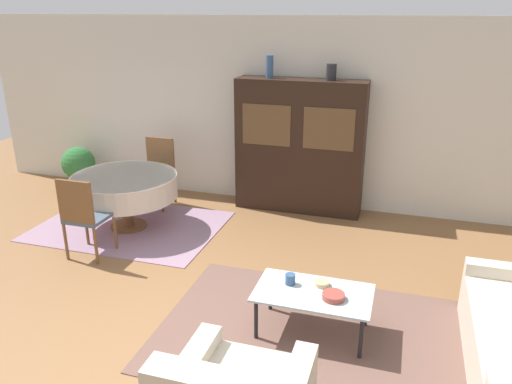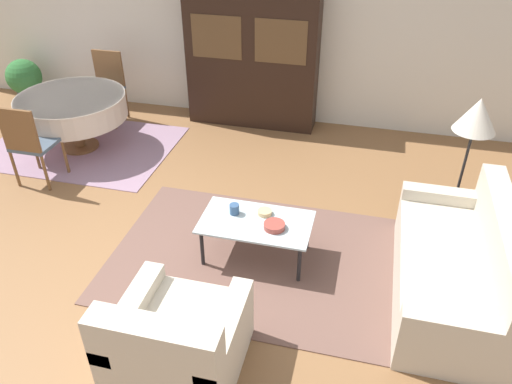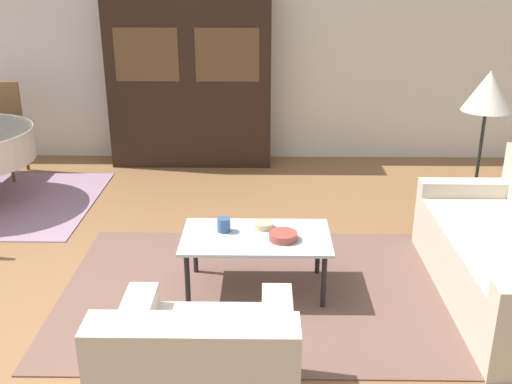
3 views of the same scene
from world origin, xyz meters
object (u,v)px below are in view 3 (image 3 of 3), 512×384
object	(u,v)px
display_cabinet	(190,82)
cup	(224,225)
armchair	(203,383)
floor_lamp	(488,97)
bowl	(283,236)
bowl_small	(264,225)
coffee_table	(256,241)

from	to	relation	value
display_cabinet	cup	size ratio (longest dim) A/B	18.91
armchair	floor_lamp	world-z (taller)	floor_lamp
floor_lamp	bowl	bearing A→B (deg)	-145.81
floor_lamp	cup	world-z (taller)	floor_lamp
floor_lamp	cup	size ratio (longest dim) A/B	13.92
floor_lamp	bowl	size ratio (longest dim) A/B	7.09
floor_lamp	cup	xyz separation A→B (m)	(-2.10, -1.01, -0.70)
display_cabinet	bowl_small	bearing A→B (deg)	-73.29
armchair	cup	bearing A→B (deg)	89.69
armchair	floor_lamp	bearing A→B (deg)	49.81
coffee_table	floor_lamp	world-z (taller)	floor_lamp
display_cabinet	coffee_table	bearing A→B (deg)	-74.96
armchair	bowl	bearing A→B (deg)	72.64
armchair	cup	world-z (taller)	armchair
coffee_table	bowl	size ratio (longest dim) A/B	5.29
cup	display_cabinet	bearing A→B (deg)	101.04
display_cabinet	bowl_small	world-z (taller)	display_cabinet
armchair	display_cabinet	world-z (taller)	display_cabinet
floor_lamp	cup	bearing A→B (deg)	-154.23
cup	bowl_small	xyz separation A→B (m)	(0.28, 0.06, -0.03)
armchair	cup	size ratio (longest dim) A/B	9.14
coffee_table	bowl_small	distance (m)	0.15
coffee_table	cup	xyz separation A→B (m)	(-0.23, 0.07, 0.09)
display_cabinet	cup	world-z (taller)	display_cabinet
coffee_table	cup	world-z (taller)	cup
floor_lamp	bowl	world-z (taller)	floor_lamp
bowl	floor_lamp	bearing A→B (deg)	34.19
armchair	cup	xyz separation A→B (m)	(0.01, 1.48, 0.17)
armchair	display_cabinet	size ratio (longest dim) A/B	0.48
coffee_table	bowl_small	size ratio (longest dim) A/B	7.56
bowl	bowl_small	world-z (taller)	bowl
display_cabinet	floor_lamp	size ratio (longest dim) A/B	1.36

